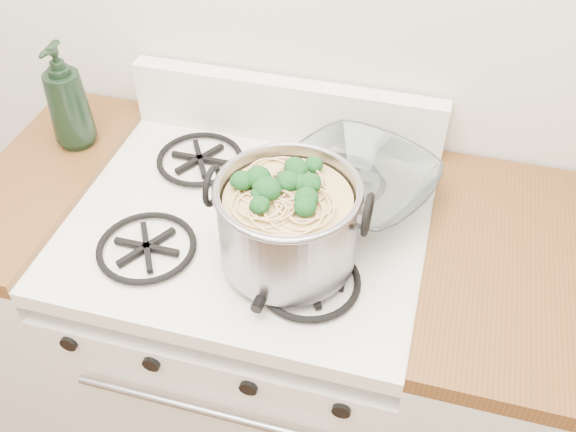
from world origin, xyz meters
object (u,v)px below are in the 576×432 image
Objects in this scene: gas_range at (256,345)px; bottle at (66,96)px; glass_bowl at (357,191)px; stock_pot at (288,222)px; spatula at (299,218)px.

gas_range is 3.56× the size of bottle.
glass_bowl reaches higher than gas_range.
bottle is at bearing 164.74° from gas_range.
glass_bowl is 0.70m from bottle.
stock_pot is 0.13m from spatula.
gas_range is 0.60m from stock_pot.
bottle is at bearing 170.62° from spatula.
stock_pot is at bearing -22.96° from bottle.
gas_range is 0.78m from bottle.
glass_bowl is at bearing 64.83° from stock_pot.
glass_bowl is at bearing -3.52° from bottle.
stock_pot reaches higher than spatula.
spatula is 0.61m from bottle.
spatula is at bearing -1.81° from gas_range.
gas_range is at bearing -16.84° from bottle.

